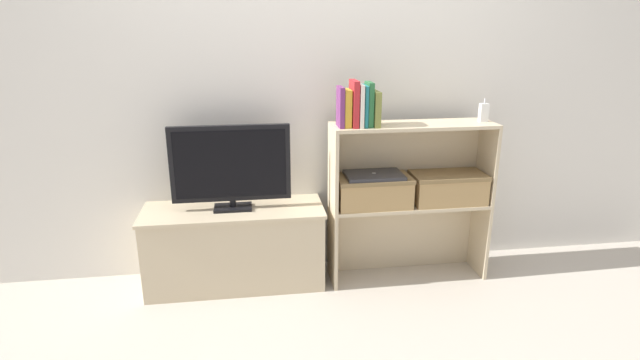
# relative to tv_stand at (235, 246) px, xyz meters

# --- Properties ---
(ground_plane) EXTENTS (16.00, 16.00, 0.00)m
(ground_plane) POSITION_rel_tv_stand_xyz_m (0.51, -0.19, -0.24)
(ground_plane) COLOR #BCB2A3
(wall_back) EXTENTS (10.00, 0.05, 2.40)m
(wall_back) POSITION_rel_tv_stand_xyz_m (0.51, 0.22, 0.96)
(wall_back) COLOR silver
(wall_back) RESTS_ON ground_plane
(tv_stand) EXTENTS (1.06, 0.40, 0.49)m
(tv_stand) POSITION_rel_tv_stand_xyz_m (0.00, 0.00, 0.00)
(tv_stand) COLOR #CCB793
(tv_stand) RESTS_ON ground_plane
(tv) EXTENTS (0.69, 0.14, 0.50)m
(tv) POSITION_rel_tv_stand_xyz_m (0.00, -0.00, 0.51)
(tv) COLOR black
(tv) RESTS_ON tv_stand
(bookshelf_lower_tier) EXTENTS (0.97, 0.27, 0.49)m
(bookshelf_lower_tier) POSITION_rel_tv_stand_xyz_m (1.06, 0.00, 0.06)
(bookshelf_lower_tier) COLOR #CCB793
(bookshelf_lower_tier) RESTS_ON ground_plane
(bookshelf_upper_tier) EXTENTS (0.97, 0.27, 0.49)m
(bookshelf_upper_tier) POSITION_rel_tv_stand_xyz_m (1.06, 0.00, 0.55)
(bookshelf_upper_tier) COLOR #CCB793
(bookshelf_upper_tier) RESTS_ON bookshelf_lower_tier
(book_plum) EXTENTS (0.03, 0.13, 0.22)m
(book_plum) POSITION_rel_tv_stand_xyz_m (0.62, -0.08, 0.84)
(book_plum) COLOR #6B2D66
(book_plum) RESTS_ON bookshelf_upper_tier
(book_mustard) EXTENTS (0.04, 0.12, 0.21)m
(book_mustard) POSITION_rel_tv_stand_xyz_m (0.66, -0.08, 0.84)
(book_mustard) COLOR gold
(book_mustard) RESTS_ON bookshelf_upper_tier
(book_crimson) EXTENTS (0.03, 0.15, 0.26)m
(book_crimson) POSITION_rel_tv_stand_xyz_m (0.70, -0.08, 0.86)
(book_crimson) COLOR #B22328
(book_crimson) RESTS_ON bookshelf_upper_tier
(book_ivory) EXTENTS (0.02, 0.16, 0.24)m
(book_ivory) POSITION_rel_tv_stand_xyz_m (0.73, -0.08, 0.85)
(book_ivory) COLOR silver
(book_ivory) RESTS_ON bookshelf_upper_tier
(book_teal) EXTENTS (0.02, 0.14, 0.23)m
(book_teal) POSITION_rel_tv_stand_xyz_m (0.76, -0.08, 0.85)
(book_teal) COLOR #1E7075
(book_teal) RESTS_ON bookshelf_upper_tier
(book_forest) EXTENTS (0.03, 0.13, 0.25)m
(book_forest) POSITION_rel_tv_stand_xyz_m (0.78, -0.08, 0.86)
(book_forest) COLOR #286638
(book_forest) RESTS_ON bookshelf_upper_tier
(book_olive) EXTENTS (0.03, 0.15, 0.20)m
(book_olive) POSITION_rel_tv_stand_xyz_m (0.82, -0.08, 0.83)
(book_olive) COLOR olive
(book_olive) RESTS_ON bookshelf_upper_tier
(baby_monitor) EXTENTS (0.05, 0.04, 0.14)m
(baby_monitor) POSITION_rel_tv_stand_xyz_m (1.48, -0.05, 0.79)
(baby_monitor) COLOR white
(baby_monitor) RESTS_ON bookshelf_upper_tier
(storage_basket_left) EXTENTS (0.44, 0.24, 0.18)m
(storage_basket_left) POSITION_rel_tv_stand_xyz_m (0.83, -0.07, 0.34)
(storage_basket_left) COLOR tan
(storage_basket_left) RESTS_ON bookshelf_lower_tier
(storage_basket_right) EXTENTS (0.44, 0.24, 0.18)m
(storage_basket_right) POSITION_rel_tv_stand_xyz_m (1.29, -0.07, 0.34)
(storage_basket_right) COLOR tan
(storage_basket_right) RESTS_ON bookshelf_lower_tier
(laptop) EXTENTS (0.34, 0.22, 0.02)m
(laptop) POSITION_rel_tv_stand_xyz_m (0.83, -0.07, 0.44)
(laptop) COLOR #2D2D33
(laptop) RESTS_ON storage_basket_left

